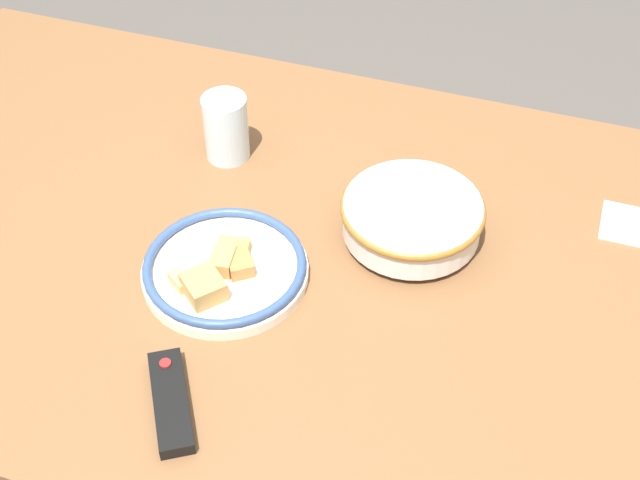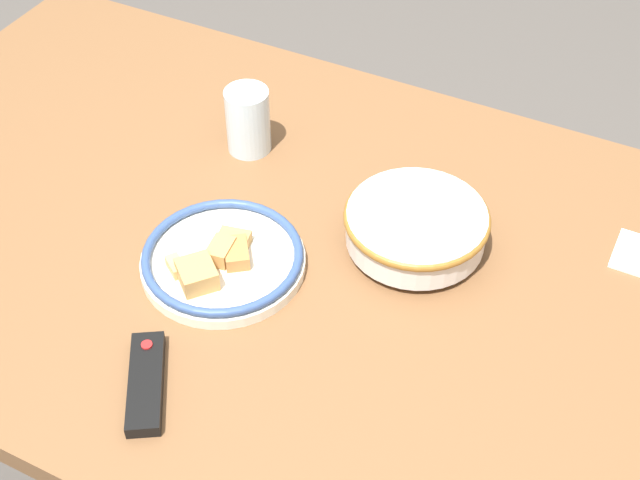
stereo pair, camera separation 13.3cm
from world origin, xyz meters
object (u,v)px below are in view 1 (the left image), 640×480
at_px(tv_remote, 171,401).
at_px(food_plate, 224,269).
at_px(noodle_bowl, 412,217).
at_px(drinking_glass, 226,128).

bearing_deg(tv_remote, food_plate, 64.05).
bearing_deg(tv_remote, noodle_bowl, 30.37).
xyz_separation_m(food_plate, tv_remote, (-0.02, 0.23, -0.01)).
relative_size(noodle_bowl, food_plate, 0.89).
bearing_deg(drinking_glass, food_plate, 111.74).
bearing_deg(noodle_bowl, tv_remote, 62.01).
height_order(tv_remote, drinking_glass, drinking_glass).
bearing_deg(food_plate, drinking_glass, -68.26).
bearing_deg(noodle_bowl, drinking_glass, -15.35).
bearing_deg(food_plate, noodle_bowl, -144.20).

